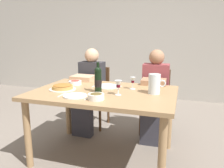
{
  "coord_description": "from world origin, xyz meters",
  "views": [
    {
      "loc": [
        0.79,
        -2.16,
        1.34
      ],
      "look_at": [
        0.08,
        0.06,
        0.83
      ],
      "focal_mm": 35.84,
      "sensor_mm": 36.0,
      "label": 1
    }
  ],
  "objects_px": {
    "water_pitcher": "(154,85)",
    "wine_glass_left_diner": "(133,81)",
    "olive_bowl": "(96,96)",
    "salad_bowl": "(75,82)",
    "wine_bottle": "(98,80)",
    "chair_right": "(156,97)",
    "dinner_plate_left_setting": "(107,86)",
    "dinner_plate_right_setting": "(75,96)",
    "chair_left": "(96,92)",
    "diner_right": "(154,92)",
    "wine_glass_right_diner": "(118,85)",
    "diner_left": "(89,88)",
    "dining_table": "(104,99)",
    "baked_tart": "(63,87)"
  },
  "relations": [
    {
      "from": "wine_glass_left_diner",
      "to": "wine_glass_right_diner",
      "type": "relative_size",
      "value": 0.91
    },
    {
      "from": "olive_bowl",
      "to": "diner_left",
      "type": "relative_size",
      "value": 0.13
    },
    {
      "from": "wine_bottle",
      "to": "water_pitcher",
      "type": "relative_size",
      "value": 1.55
    },
    {
      "from": "dinner_plate_left_setting",
      "to": "chair_right",
      "type": "xyz_separation_m",
      "value": [
        0.48,
        0.71,
        -0.27
      ]
    },
    {
      "from": "olive_bowl",
      "to": "diner_right",
      "type": "bearing_deg",
      "value": 67.66
    },
    {
      "from": "chair_left",
      "to": "salad_bowl",
      "type": "bearing_deg",
      "value": 92.87
    },
    {
      "from": "salad_bowl",
      "to": "wine_glass_right_diner",
      "type": "bearing_deg",
      "value": -24.77
    },
    {
      "from": "salad_bowl",
      "to": "dinner_plate_right_setting",
      "type": "relative_size",
      "value": 0.66
    },
    {
      "from": "chair_left",
      "to": "diner_right",
      "type": "bearing_deg",
      "value": 168.98
    },
    {
      "from": "wine_glass_left_diner",
      "to": "chair_left",
      "type": "height_order",
      "value": "wine_glass_left_diner"
    },
    {
      "from": "wine_bottle",
      "to": "diner_left",
      "type": "bearing_deg",
      "value": 120.77
    },
    {
      "from": "wine_glass_left_diner",
      "to": "diner_left",
      "type": "relative_size",
      "value": 0.12
    },
    {
      "from": "water_pitcher",
      "to": "wine_glass_left_diner",
      "type": "height_order",
      "value": "water_pitcher"
    },
    {
      "from": "wine_glass_right_diner",
      "to": "olive_bowl",
      "type": "bearing_deg",
      "value": -123.88
    },
    {
      "from": "wine_glass_right_diner",
      "to": "chair_left",
      "type": "bearing_deg",
      "value": 123.25
    },
    {
      "from": "wine_bottle",
      "to": "diner_left",
      "type": "distance_m",
      "value": 0.86
    },
    {
      "from": "dining_table",
      "to": "chair_left",
      "type": "distance_m",
      "value": 1.0
    },
    {
      "from": "olive_bowl",
      "to": "chair_left",
      "type": "distance_m",
      "value": 1.33
    },
    {
      "from": "water_pitcher",
      "to": "olive_bowl",
      "type": "distance_m",
      "value": 0.61
    },
    {
      "from": "wine_bottle",
      "to": "chair_right",
      "type": "distance_m",
      "value": 1.16
    },
    {
      "from": "dining_table",
      "to": "dinner_plate_left_setting",
      "type": "bearing_deg",
      "value": 99.52
    },
    {
      "from": "diner_left",
      "to": "dinner_plate_right_setting",
      "type": "bearing_deg",
      "value": 107.36
    },
    {
      "from": "wine_glass_left_diner",
      "to": "chair_left",
      "type": "bearing_deg",
      "value": 136.17
    },
    {
      "from": "wine_glass_left_diner",
      "to": "chair_right",
      "type": "relative_size",
      "value": 0.15
    },
    {
      "from": "wine_bottle",
      "to": "wine_glass_right_diner",
      "type": "bearing_deg",
      "value": -10.13
    },
    {
      "from": "diner_right",
      "to": "wine_glass_right_diner",
      "type": "bearing_deg",
      "value": 69.38
    },
    {
      "from": "wine_bottle",
      "to": "salad_bowl",
      "type": "xyz_separation_m",
      "value": [
        -0.39,
        0.25,
        -0.1
      ]
    },
    {
      "from": "dinner_plate_right_setting",
      "to": "chair_left",
      "type": "bearing_deg",
      "value": 102.62
    },
    {
      "from": "wine_bottle",
      "to": "baked_tart",
      "type": "relative_size",
      "value": 1.1
    },
    {
      "from": "wine_glass_left_diner",
      "to": "wine_glass_right_diner",
      "type": "height_order",
      "value": "wine_glass_right_diner"
    },
    {
      "from": "water_pitcher",
      "to": "diner_left",
      "type": "bearing_deg",
      "value": 149.42
    },
    {
      "from": "olive_bowl",
      "to": "baked_tart",
      "type": "bearing_deg",
      "value": 153.68
    },
    {
      "from": "salad_bowl",
      "to": "chair_left",
      "type": "bearing_deg",
      "value": 91.49
    },
    {
      "from": "dinner_plate_left_setting",
      "to": "chair_right",
      "type": "bearing_deg",
      "value": 55.87
    },
    {
      "from": "water_pitcher",
      "to": "dinner_plate_right_setting",
      "type": "bearing_deg",
      "value": -154.22
    },
    {
      "from": "wine_glass_left_diner",
      "to": "chair_left",
      "type": "distance_m",
      "value": 1.06
    },
    {
      "from": "water_pitcher",
      "to": "wine_glass_right_diner",
      "type": "distance_m",
      "value": 0.37
    },
    {
      "from": "water_pitcher",
      "to": "wine_glass_right_diner",
      "type": "xyz_separation_m",
      "value": [
        -0.33,
        -0.16,
        0.02
      ]
    },
    {
      "from": "salad_bowl",
      "to": "dinner_plate_right_setting",
      "type": "bearing_deg",
      "value": -62.77
    },
    {
      "from": "wine_bottle",
      "to": "salad_bowl",
      "type": "bearing_deg",
      "value": 147.96
    },
    {
      "from": "olive_bowl",
      "to": "salad_bowl",
      "type": "bearing_deg",
      "value": 133.19
    },
    {
      "from": "salad_bowl",
      "to": "dinner_plate_right_setting",
      "type": "height_order",
      "value": "salad_bowl"
    },
    {
      "from": "olive_bowl",
      "to": "dinner_plate_right_setting",
      "type": "bearing_deg",
      "value": 170.94
    },
    {
      "from": "baked_tart",
      "to": "wine_glass_left_diner",
      "type": "height_order",
      "value": "wine_glass_left_diner"
    },
    {
      "from": "wine_glass_left_diner",
      "to": "diner_right",
      "type": "height_order",
      "value": "diner_right"
    },
    {
      "from": "water_pitcher",
      "to": "dinner_plate_left_setting",
      "type": "height_order",
      "value": "water_pitcher"
    },
    {
      "from": "wine_bottle",
      "to": "diner_left",
      "type": "height_order",
      "value": "diner_left"
    },
    {
      "from": "dinner_plate_right_setting",
      "to": "diner_right",
      "type": "xyz_separation_m",
      "value": [
        0.64,
        0.96,
        -0.15
      ]
    },
    {
      "from": "baked_tart",
      "to": "olive_bowl",
      "type": "distance_m",
      "value": 0.55
    },
    {
      "from": "olive_bowl",
      "to": "chair_right",
      "type": "distance_m",
      "value": 1.33
    }
  ]
}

